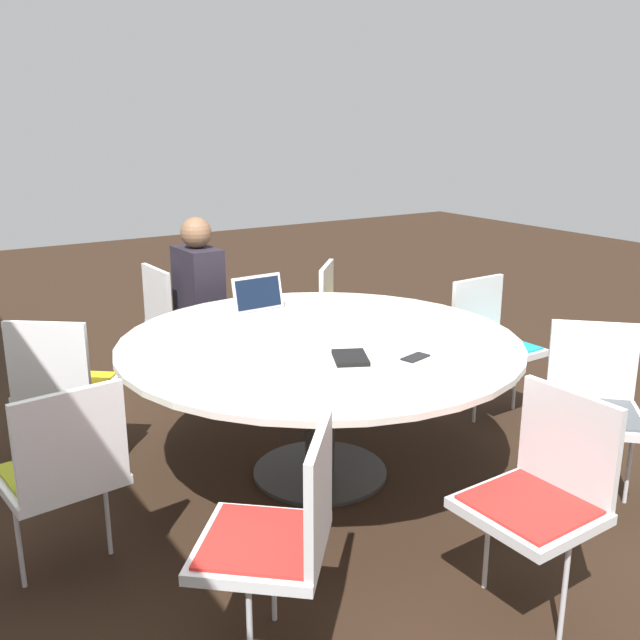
{
  "coord_description": "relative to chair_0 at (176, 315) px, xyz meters",
  "views": [
    {
      "loc": [
        -2.87,
        1.83,
        1.81
      ],
      "look_at": [
        0.0,
        0.0,
        0.84
      ],
      "focal_mm": 40.0,
      "sensor_mm": 36.0,
      "label": 1
    }
  ],
  "objects": [
    {
      "name": "person_0",
      "position": [
        -0.24,
        -0.09,
        0.2
      ],
      "size": [
        0.37,
        0.27,
        1.2
      ],
      "rotation": [
        0.0,
        0.0,
        3.18
      ],
      "color": "#231E28",
      "rests_on": "ground_plane"
    },
    {
      "name": "conference_table",
      "position": [
        -1.63,
        -0.13,
        0.13
      ],
      "size": [
        2.01,
        2.01,
        0.74
      ],
      "color": "#333333",
      "rests_on": "ground_plane"
    },
    {
      "name": "coffee_cup",
      "position": [
        -1.69,
        -0.69,
        0.28
      ],
      "size": [
        0.07,
        0.07,
        0.09
      ],
      "color": "white",
      "rests_on": "conference_table"
    },
    {
      "name": "chair_1",
      "position": [
        -0.86,
        0.97,
        0.0
      ],
      "size": [
        0.6,
        0.61,
        0.85
      ],
      "rotation": [
        0.0,
        0.0,
        4.05
      ],
      "color": "silver",
      "rests_on": "ground_plane"
    },
    {
      "name": "chair_5",
      "position": [
        -2.51,
        -1.14,
        0.0
      ],
      "size": [
        0.61,
        0.61,
        0.85
      ],
      "rotation": [
        0.0,
        0.0,
        7.09
      ],
      "color": "silver",
      "rests_on": "ground_plane"
    },
    {
      "name": "chair_0",
      "position": [
        0.0,
        0.0,
        0.0
      ],
      "size": [
        0.46,
        0.44,
        0.85
      ],
      "rotation": [
        0.0,
        0.0,
        3.18
      ],
      "color": "silver",
      "rests_on": "ground_plane"
    },
    {
      "name": "chair_4",
      "position": [
        -2.97,
        -0.24,
        0.0
      ],
      "size": [
        0.45,
        0.44,
        0.85
      ],
      "rotation": [
        0.0,
        0.0,
        6.32
      ],
      "color": "silver",
      "rests_on": "ground_plane"
    },
    {
      "name": "chair_2",
      "position": [
        -1.84,
        1.19,
        0.0
      ],
      "size": [
        0.46,
        0.48,
        0.85
      ],
      "rotation": [
        0.0,
        0.0,
        4.82
      ],
      "color": "silver",
      "rests_on": "ground_plane"
    },
    {
      "name": "cell_phone",
      "position": [
        -2.12,
        -0.34,
        0.24
      ],
      "size": [
        0.1,
        0.15,
        0.01
      ],
      "color": "black",
      "rests_on": "conference_table"
    },
    {
      "name": "spiral_notebook",
      "position": [
        -1.97,
        -0.08,
        0.25
      ],
      "size": [
        0.25,
        0.23,
        0.02
      ],
      "color": "black",
      "rests_on": "conference_table"
    },
    {
      "name": "chair_7",
      "position": [
        -0.61,
        -0.99,
        0.0
      ],
      "size": [
        0.61,
        0.61,
        0.85
      ],
      "rotation": [
        0.0,
        0.0,
        8.68
      ],
      "color": "silver",
      "rests_on": "ground_plane"
    },
    {
      "name": "chair_3",
      "position": [
        -2.68,
        0.7,
        0.0
      ],
      "size": [
        0.61,
        0.61,
        0.85
      ],
      "rotation": [
        0.0,
        0.0,
        5.57
      ],
      "color": "silver",
      "rests_on": "ground_plane"
    },
    {
      "name": "chair_6",
      "position": [
        -1.52,
        -1.46,
        0.0
      ],
      "size": [
        0.44,
        0.46,
        0.85
      ],
      "rotation": [
        0.0,
        0.0,
        7.89
      ],
      "color": "silver",
      "rests_on": "ground_plane"
    },
    {
      "name": "ground_plane",
      "position": [
        -1.63,
        -0.13,
        -0.51
      ],
      "size": [
        16.0,
        16.0,
        0.0
      ],
      "primitive_type": "plane",
      "color": "black"
    },
    {
      "name": "laptop",
      "position": [
        -1.08,
        -0.11,
        0.29
      ],
      "size": [
        0.27,
        0.32,
        0.21
      ],
      "rotation": [
        0.0,
        0.0,
        -1.53
      ],
      "color": "silver",
      "rests_on": "conference_table"
    }
  ]
}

